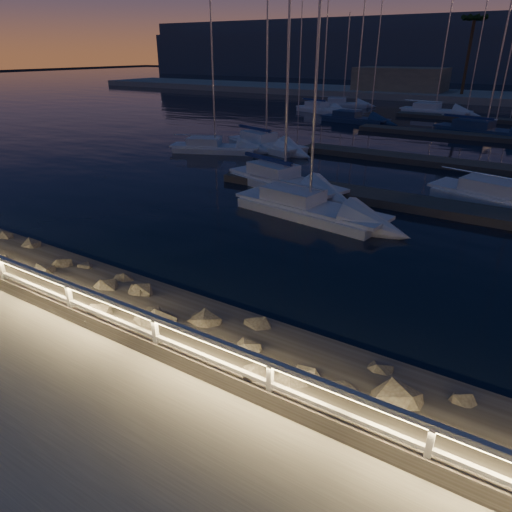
% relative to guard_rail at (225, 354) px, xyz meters
% --- Properties ---
extents(ground, '(400.00, 400.00, 0.00)m').
position_rel_guard_rail_xyz_m(ground, '(0.07, 0.00, -0.77)').
color(ground, '#A8A498').
rests_on(ground, ground).
extents(harbor_water, '(400.00, 440.00, 0.60)m').
position_rel_guard_rail_xyz_m(harbor_water, '(0.07, 31.22, -1.74)').
color(harbor_water, black).
rests_on(harbor_water, ground).
extents(guard_rail, '(44.11, 0.12, 1.06)m').
position_rel_guard_rail_xyz_m(guard_rail, '(0.00, 0.00, 0.00)').
color(guard_rail, white).
rests_on(guard_rail, ground).
extents(riprap, '(36.01, 3.22, 1.37)m').
position_rel_guard_rail_xyz_m(riprap, '(0.51, 1.38, -0.97)').
color(riprap, '#666058').
rests_on(riprap, ground).
extents(floating_docks, '(22.00, 36.00, 0.40)m').
position_rel_guard_rail_xyz_m(floating_docks, '(0.07, 32.50, -1.17)').
color(floating_docks, '#514B43').
rests_on(floating_docks, ground).
extents(palm_left, '(3.00, 3.00, 11.20)m').
position_rel_guard_rail_xyz_m(palm_left, '(-7.93, 72.00, 9.36)').
color(palm_left, brown).
rests_on(palm_left, ground).
extents(distant_hills, '(230.00, 37.50, 18.00)m').
position_rel_guard_rail_xyz_m(distant_hills, '(-22.06, 133.69, 3.96)').
color(distant_hills, '#3B485C').
rests_on(distant_hills, ground).
extents(sailboat_a, '(7.73, 4.26, 12.77)m').
position_rel_guard_rail_xyz_m(sailboat_a, '(-7.36, 15.61, -0.92)').
color(sailboat_a, silver).
rests_on(sailboat_a, ground).
extents(sailboat_b, '(7.68, 3.27, 12.70)m').
position_rel_guard_rail_xyz_m(sailboat_b, '(-4.21, 12.23, -0.95)').
color(sailboat_b, silver).
rests_on(sailboat_b, ground).
extents(sailboat_c, '(8.34, 4.34, 13.64)m').
position_rel_guard_rail_xyz_m(sailboat_c, '(3.65, 18.77, -0.95)').
color(sailboat_c, silver).
rests_on(sailboat_c, ground).
extents(sailboat_e, '(7.58, 4.31, 12.54)m').
position_rel_guard_rail_xyz_m(sailboat_e, '(-13.97, 24.61, -0.93)').
color(sailboat_e, silver).
rests_on(sailboat_e, ground).
extents(sailboat_f, '(6.86, 4.23, 11.36)m').
position_rel_guard_rail_xyz_m(sailboat_f, '(-16.62, 21.49, -0.98)').
color(sailboat_f, silver).
rests_on(sailboat_f, ground).
extents(sailboat_i, '(7.59, 4.40, 12.57)m').
position_rel_guard_rail_xyz_m(sailboat_i, '(-19.88, 47.76, -0.93)').
color(sailboat_i, silver).
rests_on(sailboat_i, ground).
extents(sailboat_j, '(7.56, 3.06, 12.53)m').
position_rel_guard_rail_xyz_m(sailboat_j, '(-13.44, 41.92, -0.95)').
color(sailboat_j, navy).
rests_on(sailboat_j, ground).
extents(sailboat_k, '(9.20, 4.68, 15.05)m').
position_rel_guard_rail_xyz_m(sailboat_k, '(-0.56, 40.52, -0.92)').
color(sailboat_k, navy).
rests_on(sailboat_k, ground).
extents(sailboat_m, '(6.96, 4.14, 11.54)m').
position_rel_guard_rail_xyz_m(sailboat_m, '(-20.11, 54.94, -0.95)').
color(sailboat_m, silver).
rests_on(sailboat_m, ground).
extents(sailboat_n, '(8.29, 3.24, 13.78)m').
position_rel_guard_rail_xyz_m(sailboat_n, '(-7.79, 53.52, -0.92)').
color(sailboat_n, silver).
rests_on(sailboat_n, ground).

